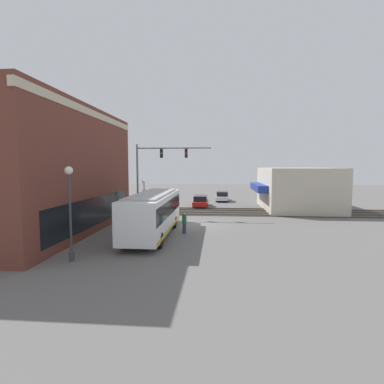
# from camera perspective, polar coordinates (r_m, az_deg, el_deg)

# --- Properties ---
(ground_plane) EXTENTS (120.00, 120.00, 0.00)m
(ground_plane) POSITION_cam_1_polar(r_m,az_deg,el_deg) (26.67, 0.63, -6.24)
(ground_plane) COLOR #605E5B
(brick_building) EXTENTS (17.73, 8.45, 9.71)m
(brick_building) POSITION_cam_1_polar(r_m,az_deg,el_deg) (26.18, -26.56, 3.72)
(brick_building) COLOR brown
(brick_building) RESTS_ON ground
(shop_building) EXTENTS (11.33, 9.15, 4.95)m
(shop_building) POSITION_cam_1_polar(r_m,az_deg,el_deg) (38.25, 19.25, 0.64)
(shop_building) COLOR beige
(shop_building) RESTS_ON ground
(city_bus) EXTENTS (10.31, 2.59, 3.20)m
(city_bus) POSITION_cam_1_polar(r_m,az_deg,el_deg) (22.44, -7.39, -3.84)
(city_bus) COLOR white
(city_bus) RESTS_ON ground
(traffic_signal_gantry) EXTENTS (0.42, 7.74, 7.42)m
(traffic_signal_gantry) POSITION_cam_1_polar(r_m,az_deg,el_deg) (31.12, -6.65, 5.30)
(traffic_signal_gantry) COLOR gray
(traffic_signal_gantry) RESTS_ON ground
(crossing_signal) EXTENTS (1.41, 1.18, 3.81)m
(crossing_signal) POSITION_cam_1_polar(r_m,az_deg,el_deg) (31.50, -9.12, -0.35)
(crossing_signal) COLOR gray
(crossing_signal) RESTS_ON ground
(streetlamp) EXTENTS (0.44, 0.44, 5.17)m
(streetlamp) POSITION_cam_1_polar(r_m,az_deg,el_deg) (17.38, -22.22, -2.37)
(streetlamp) COLOR #38383A
(streetlamp) RESTS_ON ground
(rail_track_near) EXTENTS (2.60, 60.00, 0.15)m
(rail_track_near) POSITION_cam_1_polar(r_m,az_deg,el_deg) (32.56, 1.43, -4.14)
(rail_track_near) COLOR #332D28
(rail_track_near) RESTS_ON ground
(rail_track_far) EXTENTS (2.60, 60.00, 0.15)m
(rail_track_far) POSITION_cam_1_polar(r_m,az_deg,el_deg) (35.72, 1.74, -3.33)
(rail_track_far) COLOR #332D28
(rail_track_far) RESTS_ON ground
(parked_car_red) EXTENTS (4.80, 1.82, 1.45)m
(parked_car_red) POSITION_cam_1_polar(r_m,az_deg,el_deg) (38.26, 1.67, -1.80)
(parked_car_red) COLOR #B21E19
(parked_car_red) RESTS_ON ground
(parked_car_white) EXTENTS (4.51, 1.82, 1.44)m
(parked_car_white) POSITION_cam_1_polar(r_m,az_deg,el_deg) (44.59, 5.74, -0.86)
(parked_car_white) COLOR silver
(parked_car_white) RESTS_ON ground
(pedestrian_near_bus) EXTENTS (0.34, 0.34, 1.65)m
(pedestrian_near_bus) POSITION_cam_1_polar(r_m,az_deg,el_deg) (23.12, -1.47, -5.87)
(pedestrian_near_bus) COLOR #2D3351
(pedestrian_near_bus) RESTS_ON ground
(pedestrian_at_crossing) EXTENTS (0.34, 0.34, 1.86)m
(pedestrian_at_crossing) POSITION_cam_1_polar(r_m,az_deg,el_deg) (31.86, -7.24, -2.70)
(pedestrian_at_crossing) COLOR #473828
(pedestrian_at_crossing) RESTS_ON ground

